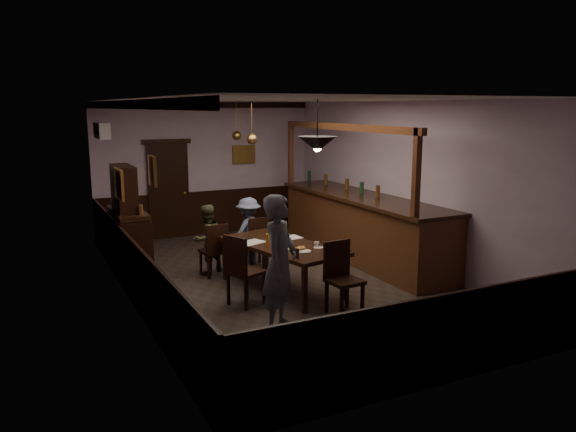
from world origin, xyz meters
TOP-DOWN VIEW (x-y plane):
  - room at (0.00, 0.00)m, footprint 5.01×8.01m
  - dining_table at (-0.20, -0.40)m, footprint 1.48×2.37m
  - chair_far_left at (-0.94, 0.74)m, footprint 0.45×0.45m
  - chair_far_right at (-0.07, 0.94)m, footprint 0.42×0.42m
  - chair_near at (0.12, -1.67)m, footprint 0.48×0.48m
  - chair_side at (-1.06, -0.82)m, footprint 0.60×0.60m
  - person_standing at (-0.93, -1.86)m, footprint 0.77×0.77m
  - person_seated_left at (-0.99, 1.01)m, footprint 0.73×0.67m
  - person_seated_right at (-0.12, 1.22)m, footprint 0.92×0.72m
  - newspaper_left at (-0.60, -0.10)m, footprint 0.50×0.43m
  - newspaper_right at (0.07, -0.08)m, footprint 0.46×0.35m
  - napkin at (-0.21, -0.69)m, footprint 0.18×0.18m
  - saucer at (0.20, -0.87)m, footprint 0.15×0.15m
  - coffee_cup at (0.19, -0.82)m, footprint 0.10×0.10m
  - pastry_plate at (-0.11, -0.98)m, footprint 0.22×0.22m
  - pastry_ring_a at (-0.20, -0.91)m, footprint 0.13×0.13m
  - pastry_ring_b at (-0.10, -0.87)m, footprint 0.13×0.13m
  - soda_can at (-0.14, -0.44)m, footprint 0.07×0.07m
  - beer_glass at (-0.47, -0.44)m, footprint 0.06×0.06m
  - water_glass at (-0.08, -0.36)m, footprint 0.06×0.06m
  - pepper_mill at (-0.36, -1.25)m, footprint 0.04×0.04m
  - sideboard at (-2.21, 1.64)m, footprint 0.51×1.44m
  - bar_counter at (1.99, 0.62)m, footprint 1.07×4.62m
  - door_back at (-0.90, 3.95)m, footprint 0.90×0.06m
  - ac_unit at (-2.38, 2.90)m, footprint 0.20×0.85m
  - picture_left_small at (-2.46, -1.60)m, footprint 0.04×0.28m
  - picture_left_large at (-2.46, 0.80)m, footprint 0.04×0.62m
  - picture_back at (0.90, 3.96)m, footprint 0.55×0.04m
  - pendant_iron at (-0.01, -1.17)m, footprint 0.56×0.56m
  - pendant_brass_mid at (0.10, 1.52)m, footprint 0.20×0.20m
  - pendant_brass_far at (0.30, 2.84)m, footprint 0.20×0.20m

SIDE VIEW (x-z plane):
  - chair_far_left at x=-0.94m, z-range 0.04..0.98m
  - chair_far_right at x=-0.07m, z-range 0.04..0.98m
  - chair_near at x=0.12m, z-range 0.05..1.08m
  - chair_side at x=-1.06m, z-range 0.05..1.12m
  - person_seated_left at x=-0.99m, z-range 0.00..1.22m
  - person_seated_right at x=-0.12m, z-range 0.00..1.25m
  - bar_counter at x=1.99m, z-range -0.64..1.94m
  - dining_table at x=-0.20m, z-range 0.31..1.06m
  - napkin at x=-0.21m, z-range 0.75..0.75m
  - newspaper_left at x=-0.60m, z-range 0.75..0.76m
  - newspaper_right at x=0.07m, z-range 0.75..0.76m
  - saucer at x=0.20m, z-range 0.75..0.76m
  - pastry_plate at x=-0.11m, z-range 0.75..0.76m
  - sideboard at x=-2.21m, z-range -0.19..1.71m
  - pastry_ring_a at x=-0.20m, z-range 0.77..0.81m
  - pastry_ring_b at x=-0.10m, z-range 0.77..0.81m
  - coffee_cup at x=0.19m, z-range 0.76..0.84m
  - soda_can at x=-0.14m, z-range 0.75..0.87m
  - pepper_mill at x=-0.36m, z-range 0.75..0.89m
  - water_glass at x=-0.08m, z-range 0.75..0.90m
  - beer_glass at x=-0.47m, z-range 0.75..0.95m
  - person_standing at x=-0.93m, z-range 0.00..1.80m
  - door_back at x=-0.90m, z-range 0.00..2.10m
  - room at x=0.00m, z-range -0.01..3.01m
  - picture_left_large at x=-2.46m, z-range 1.46..1.94m
  - picture_back at x=0.90m, z-range 1.59..2.01m
  - picture_left_small at x=-2.46m, z-range 1.97..2.33m
  - pendant_brass_mid at x=0.10m, z-range 1.89..2.70m
  - pendant_brass_far at x=0.30m, z-range 1.89..2.70m
  - pendant_iron at x=-0.01m, z-range 2.00..2.74m
  - ac_unit at x=-2.38m, z-range 2.30..2.60m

